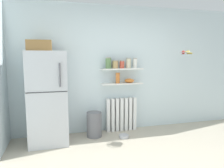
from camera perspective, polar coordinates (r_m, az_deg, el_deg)
ground_plane at (r=3.45m, az=10.21°, el=-19.83°), size 7.04×7.04×0.00m
back_wall at (r=4.52m, az=2.21°, el=4.00°), size 7.04×0.10×2.60m
refrigerator at (r=3.99m, az=-16.92°, el=-2.98°), size 0.68×0.70×1.84m
radiator at (r=4.56m, az=2.49°, el=-8.13°), size 0.65×0.12×0.70m
wall_shelf_lower at (r=4.40m, az=2.66°, el=0.12°), size 0.86×0.22×0.02m
wall_shelf_upper at (r=4.37m, az=2.68°, el=4.07°), size 0.86×0.22×0.02m
storage_jar_0 at (r=4.28m, az=-0.99°, el=5.68°), size 0.11×0.11×0.23m
storage_jar_1 at (r=4.32m, az=0.87°, el=5.31°), size 0.12×0.12×0.17m
storage_jar_2 at (r=4.36m, az=2.69°, el=5.29°), size 0.09×0.09×0.16m
storage_jar_3 at (r=4.41m, az=4.48°, el=5.63°), size 0.10×0.10×0.21m
storage_jar_4 at (r=4.46m, az=6.23°, el=5.60°), size 0.09×0.09×0.21m
vase at (r=4.35m, az=1.55°, el=1.63°), size 0.09×0.09×0.21m
shelf_bowl at (r=4.44m, az=4.70°, el=0.91°), size 0.20×0.20×0.09m
trash_bin at (r=4.26m, az=-4.80°, el=-10.76°), size 0.29×0.29×0.49m
pet_food_bowl at (r=4.27m, az=3.19°, el=-13.80°), size 0.19×0.19×0.05m
hanging_fruit_basket at (r=4.69m, az=19.39°, el=7.93°), size 0.28×0.28×0.08m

